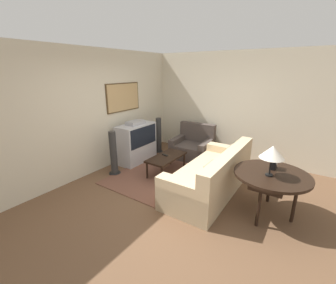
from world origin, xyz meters
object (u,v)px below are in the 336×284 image
at_px(speaker_tower_right, 159,136).
at_px(couch, 212,176).
at_px(console_table, 272,177).
at_px(coffee_table, 167,158).
at_px(mantel_clock, 274,163).
at_px(speaker_tower_left, 114,154).
at_px(table_lamp, 272,152).
at_px(armchair, 193,147).
at_px(tv, 137,143).

bearing_deg(speaker_tower_right, couch, -118.78).
height_order(console_table, speaker_tower_right, speaker_tower_right).
bearing_deg(speaker_tower_right, console_table, -112.90).
relative_size(console_table, speaker_tower_right, 1.15).
bearing_deg(coffee_table, speaker_tower_right, 43.59).
bearing_deg(couch, mantel_clock, 91.25).
height_order(coffee_table, speaker_tower_left, speaker_tower_left).
bearing_deg(console_table, table_lamp, 164.96).
relative_size(armchair, console_table, 0.91).
height_order(table_lamp, mantel_clock, table_lamp).
bearing_deg(speaker_tower_right, table_lamp, -114.72).
distance_m(mantel_clock, speaker_tower_left, 3.21).
distance_m(couch, speaker_tower_left, 2.19).
xyz_separation_m(couch, armchair, (1.38, 1.15, -0.03)).
relative_size(coffee_table, speaker_tower_right, 1.02).
distance_m(tv, mantel_clock, 3.24).
xyz_separation_m(table_lamp, speaker_tower_right, (1.45, 3.14, -0.63)).
distance_m(coffee_table, table_lamp, 2.33).
distance_m(coffee_table, speaker_tower_left, 1.18).
xyz_separation_m(mantel_clock, speaker_tower_left, (-0.54, 3.14, -0.34)).
bearing_deg(tv, speaker_tower_left, -175.12).
height_order(tv, coffee_table, tv).
distance_m(console_table, mantel_clock, 0.25).
distance_m(tv, speaker_tower_right, 0.84).
height_order(armchair, speaker_tower_left, speaker_tower_left).
xyz_separation_m(console_table, mantel_clock, (0.20, 0.03, 0.15)).
xyz_separation_m(console_table, speaker_tower_left, (-0.34, 3.17, -0.19)).
height_order(armchair, mantel_clock, mantel_clock).
height_order(coffee_table, speaker_tower_right, speaker_tower_right).
bearing_deg(couch, table_lamp, 74.20).
relative_size(tv, coffee_table, 1.05).
distance_m(console_table, speaker_tower_right, 3.45).
xyz_separation_m(armchair, console_table, (-1.56, -2.20, 0.38)).
distance_m(tv, console_table, 3.29).
height_order(console_table, table_lamp, table_lamp).
relative_size(couch, console_table, 1.97).
relative_size(armchair, coffee_table, 1.03).
distance_m(tv, speaker_tower_left, 0.84).
bearing_deg(speaker_tower_left, armchair, -27.20).
relative_size(tv, mantel_clock, 6.06).
bearing_deg(console_table, couch, 80.68).
relative_size(speaker_tower_left, speaker_tower_right, 1.00).
bearing_deg(coffee_table, console_table, -98.34).
bearing_deg(console_table, mantel_clock, 7.86).
relative_size(table_lamp, speaker_tower_right, 0.48).
relative_size(tv, speaker_tower_left, 1.07).
relative_size(couch, coffee_table, 2.23).
bearing_deg(speaker_tower_right, tv, 175.12).
xyz_separation_m(coffee_table, table_lamp, (-0.43, -2.18, 0.73)).
bearing_deg(couch, speaker_tower_left, -76.91).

